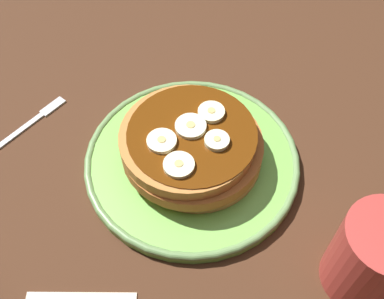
% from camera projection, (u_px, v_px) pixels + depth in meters
% --- Properties ---
extents(ground_plane, '(1.40, 1.40, 0.03)m').
position_uv_depth(ground_plane, '(192.00, 171.00, 0.56)').
color(ground_plane, '#422616').
extents(plate, '(0.25, 0.25, 0.02)m').
position_uv_depth(plate, '(192.00, 160.00, 0.54)').
color(plate, '#72B74C').
rests_on(plate, ground_plane).
extents(pancake_stack, '(0.16, 0.16, 0.05)m').
position_uv_depth(pancake_stack, '(193.00, 147.00, 0.52)').
color(pancake_stack, tan).
rests_on(pancake_stack, plate).
extents(banana_slice_0, '(0.03, 0.03, 0.01)m').
position_uv_depth(banana_slice_0, '(189.00, 127.00, 0.50)').
color(banana_slice_0, '#ECE8BF').
rests_on(banana_slice_0, pancake_stack).
extents(banana_slice_1, '(0.03, 0.03, 0.01)m').
position_uv_depth(banana_slice_1, '(211.00, 112.00, 0.51)').
color(banana_slice_1, '#F1EBB2').
rests_on(banana_slice_1, pancake_stack).
extents(banana_slice_2, '(0.03, 0.03, 0.01)m').
position_uv_depth(banana_slice_2, '(179.00, 165.00, 0.47)').
color(banana_slice_2, '#EDEFBD').
rests_on(banana_slice_2, pancake_stack).
extents(banana_slice_3, '(0.03, 0.03, 0.01)m').
position_uv_depth(banana_slice_3, '(217.00, 141.00, 0.49)').
color(banana_slice_3, '#EAEFC0').
rests_on(banana_slice_3, pancake_stack).
extents(banana_slice_4, '(0.03, 0.03, 0.01)m').
position_uv_depth(banana_slice_4, '(162.00, 141.00, 0.49)').
color(banana_slice_4, '#F5E5B3').
rests_on(banana_slice_4, pancake_stack).
extents(coffee_mug, '(0.12, 0.08, 0.10)m').
position_uv_depth(coffee_mug, '(378.00, 256.00, 0.43)').
color(coffee_mug, '#B23833').
rests_on(coffee_mug, ground_plane).
extents(fork, '(0.11, 0.09, 0.01)m').
position_uv_depth(fork, '(29.00, 124.00, 0.58)').
color(fork, silver).
rests_on(fork, ground_plane).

